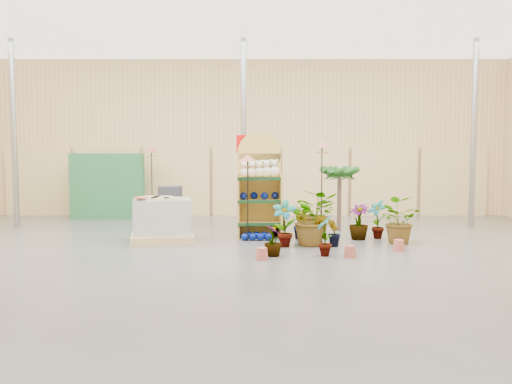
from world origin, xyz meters
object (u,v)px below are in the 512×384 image
(pallet_stack, at_px, (162,220))
(bird_table_front, at_px, (248,161))
(display_shelf, at_px, (259,189))
(potted_plant_2, at_px, (311,219))

(pallet_stack, distance_m, bird_table_front, 2.10)
(display_shelf, distance_m, bird_table_front, 0.88)
(display_shelf, bearing_deg, potted_plant_2, -50.80)
(display_shelf, relative_size, pallet_stack, 1.61)
(pallet_stack, bearing_deg, bird_table_front, -10.20)
(bird_table_front, bearing_deg, pallet_stack, -178.43)
(display_shelf, height_order, pallet_stack, display_shelf)
(bird_table_front, xyz_separation_m, potted_plant_2, (1.24, -0.47, -1.11))
(pallet_stack, height_order, potted_plant_2, potted_plant_2)
(display_shelf, xyz_separation_m, bird_table_front, (-0.24, -0.60, 0.60))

